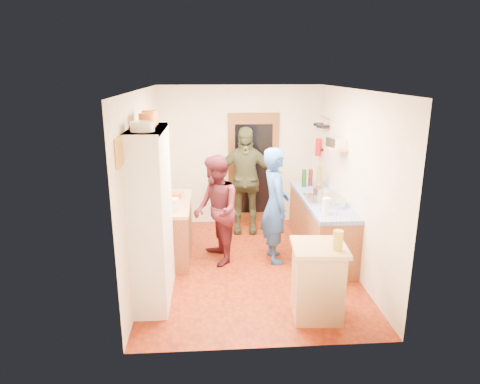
{
  "coord_description": "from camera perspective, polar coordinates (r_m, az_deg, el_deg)",
  "views": [
    {
      "loc": [
        -0.56,
        -5.9,
        2.85
      ],
      "look_at": [
        -0.13,
        0.15,
        1.12
      ],
      "focal_mm": 32.0,
      "sensor_mm": 36.0,
      "label": 1
    }
  ],
  "objects": [
    {
      "name": "left_counter_base",
      "position": [
        6.82,
        -9.2,
        -5.11
      ],
      "size": [
        0.6,
        1.4,
        0.85
      ],
      "primitive_type": "cube",
      "color": "brown",
      "rests_on": "ground"
    },
    {
      "name": "oil_jar",
      "position": [
        4.93,
        12.93,
        -6.28
      ],
      "size": [
        0.12,
        0.12,
        0.23
      ],
      "primitive_type": "cylinder",
      "rotation": [
        0.0,
        0.0,
        -0.07
      ],
      "color": "#AD9E2D",
      "rests_on": "island_top"
    },
    {
      "name": "pan_hang_b",
      "position": [
        7.76,
        10.74,
        8.61
      ],
      "size": [
        0.16,
        0.16,
        0.05
      ],
      "primitive_type": "cylinder",
      "color": "black",
      "rests_on": "pan_rail"
    },
    {
      "name": "orange_bowl",
      "position": [
        6.83,
        -8.59,
        -0.48
      ],
      "size": [
        0.22,
        0.22,
        0.08
      ],
      "primitive_type": "cylinder",
      "rotation": [
        0.0,
        0.0,
        -0.22
      ],
      "color": "orange",
      "rests_on": "left_counter_top"
    },
    {
      "name": "island_top",
      "position": [
        5.05,
        10.53,
        -7.26
      ],
      "size": [
        0.66,
        0.66,
        0.05
      ],
      "primitive_type": "cube",
      "rotation": [
        0.0,
        0.0,
        -0.07
      ],
      "color": "tan",
      "rests_on": "island_base"
    },
    {
      "name": "hutch_top_shelf",
      "position": [
        5.19,
        -12.34,
        8.14
      ],
      "size": [
        0.4,
        1.14,
        0.04
      ],
      "primitive_type": "cube",
      "color": "white",
      "rests_on": "hutch_body"
    },
    {
      "name": "hob",
      "position": [
        6.78,
        11.16,
        -0.92
      ],
      "size": [
        0.55,
        0.58,
        0.04
      ],
      "primitive_type": "cube",
      "color": "silver",
      "rests_on": "right_counter_top"
    },
    {
      "name": "ceiling",
      "position": [
        5.93,
        1.41,
        13.59
      ],
      "size": [
        3.0,
        4.0,
        0.02
      ],
      "primitive_type": "cube",
      "color": "silver",
      "rests_on": "ground"
    },
    {
      "name": "wall_right",
      "position": [
        6.44,
        14.84,
        1.45
      ],
      "size": [
        0.02,
        4.0,
        2.6
      ],
      "primitive_type": "cube",
      "color": "silver",
      "rests_on": "ground"
    },
    {
      "name": "chopping_board",
      "position": [
        7.19,
        -8.85,
        0.09
      ],
      "size": [
        0.32,
        0.25,
        0.02
      ],
      "primitive_type": "cube",
      "rotation": [
        0.0,
        0.0,
        0.1
      ],
      "color": "tan",
      "rests_on": "left_counter_top"
    },
    {
      "name": "ext_bracket",
      "position": [
        7.99,
        10.8,
        5.55
      ],
      "size": [
        0.06,
        0.1,
        0.04
      ],
      "primitive_type": "cube",
      "color": "black",
      "rests_on": "wall_right"
    },
    {
      "name": "orange_pot_b",
      "position": [
        5.49,
        -11.95,
        9.69
      ],
      "size": [
        0.19,
        0.19,
        0.17
      ],
      "primitive_type": "cylinder",
      "color": "orange",
      "rests_on": "hutch_top_shelf"
    },
    {
      "name": "radio",
      "position": [
        6.72,
        12.78,
        6.45
      ],
      "size": [
        0.28,
        0.34,
        0.15
      ],
      "primitive_type": "cube",
      "rotation": [
        0.0,
        0.0,
        0.22
      ],
      "color": "silver",
      "rests_on": "wall_shelf"
    },
    {
      "name": "door_glass",
      "position": [
        8.08,
        1.81,
        3.04
      ],
      "size": [
        0.7,
        0.02,
        1.7
      ],
      "primitive_type": "cube",
      "color": "black",
      "rests_on": "door_frame"
    },
    {
      "name": "pan_hang_a",
      "position": [
        7.56,
        11.13,
        8.56
      ],
      "size": [
        0.18,
        0.18,
        0.05
      ],
      "primitive_type": "cylinder",
      "color": "black",
      "rests_on": "pan_rail"
    },
    {
      "name": "plate_stack",
      "position": [
        4.88,
        -12.89,
        8.52
      ],
      "size": [
        0.26,
        0.26,
        0.11
      ],
      "primitive_type": "cylinder",
      "color": "white",
      "rests_on": "hutch_top_shelf"
    },
    {
      "name": "wall_left",
      "position": [
        6.17,
        -12.78,
        0.97
      ],
      "size": [
        0.02,
        4.0,
        2.6
      ],
      "primitive_type": "cube",
      "color": "silver",
      "rests_on": "ground"
    },
    {
      "name": "wall_shelf",
      "position": [
        6.73,
        12.74,
        5.69
      ],
      "size": [
        0.26,
        0.42,
        0.03
      ],
      "primitive_type": "cube",
      "color": "tan",
      "rests_on": "wall_right"
    },
    {
      "name": "bottle_c",
      "position": [
        7.5,
        10.52,
        1.91
      ],
      "size": [
        0.1,
        0.1,
        0.34
      ],
      "primitive_type": "cylinder",
      "rotation": [
        0.0,
        0.0,
        0.22
      ],
      "color": "olive",
      "rests_on": "right_counter_top"
    },
    {
      "name": "bottle_b",
      "position": [
        7.56,
        9.38,
        1.93
      ],
      "size": [
        0.08,
        0.08,
        0.3
      ],
      "primitive_type": "cylinder",
      "rotation": [
        0.0,
        0.0,
        -0.07
      ],
      "color": "#591419",
      "rests_on": "right_counter_top"
    },
    {
      "name": "hutch_body",
      "position": [
        5.44,
        -11.67,
        -3.19
      ],
      "size": [
        0.4,
        1.2,
        2.2
      ],
      "primitive_type": "cube",
      "color": "white",
      "rests_on": "ground"
    },
    {
      "name": "kettle",
      "position": [
        6.5,
        -9.97,
        -0.91
      ],
      "size": [
        0.2,
        0.2,
        0.19
      ],
      "primitive_type": "cylinder",
      "rotation": [
        0.0,
        0.0,
        -0.19
      ],
      "color": "white",
      "rests_on": "left_counter_top"
    },
    {
      "name": "bottle_a",
      "position": [
        7.47,
        8.53,
        1.82
      ],
      "size": [
        0.1,
        0.1,
        0.31
      ],
      "primitive_type": "cylinder",
      "rotation": [
        0.0,
        0.0,
        0.31
      ],
      "color": "#143F14",
      "rests_on": "right_counter_top"
    },
    {
      "name": "floor",
      "position": [
        6.58,
        1.25,
        -9.86
      ],
      "size": [
        3.0,
        4.0,
        0.02
      ],
      "primitive_type": "cube",
      "color": "#942F0E",
      "rests_on": "ground"
    },
    {
      "name": "wall_back",
      "position": [
        8.08,
        0.0,
        4.86
      ],
      "size": [
        3.0,
        0.02,
        2.6
      ],
      "primitive_type": "cube",
      "color": "silver",
      "rests_on": "ground"
    },
    {
      "name": "person_back",
      "position": [
        7.61,
        0.71,
        1.55
      ],
      "size": [
        1.16,
        0.57,
        1.92
      ],
      "primitive_type": "imported",
      "rotation": [
        0.0,
        0.0,
        -0.09
      ],
      "color": "#333822",
      "rests_on": "ground"
    },
    {
      "name": "island_base",
      "position": [
        5.25,
        10.28,
        -11.84
      ],
      "size": [
        0.59,
        0.59,
        0.86
      ],
      "primitive_type": "cube",
      "rotation": [
        0.0,
        0.0,
        -0.07
      ],
      "color": "tan",
      "rests_on": "ground"
    },
    {
      "name": "orange_pot_a",
      "position": [
        5.27,
        -12.27,
        9.36
      ],
      "size": [
        0.2,
        0.2,
        0.16
      ],
      "primitive_type": "cylinder",
      "color": "orange",
      "rests_on": "hutch_top_shelf"
    },
    {
      "name": "paper_towel",
      "position": [
        6.11,
        11.42,
        -1.84
      ],
      "size": [
        0.12,
        0.12,
        0.24
      ],
      "primitive_type": "cylinder",
      "rotation": [
        0.0,
        0.0,
        0.15
      ],
      "color": "white",
      "rests_on": "right_counter_top"
    },
    {
      "name": "left_counter_top",
      "position": [
        6.68,
        -9.37,
        -1.5
      ],
      "size": [
        0.64,
        1.44,
        0.05
      ],
      "primitive_type": "cube",
      "color": "tan",
      "rests_on": "left_counter_base"
    },
    {
      "name": "mixing_bowl",
      "position": [
        6.47,
        12.84,
        -1.57
      ],
      "size": [
        0.29,
        0.29,
        0.1
      ],
      "primitive_type": "cylinder",
      "rotation": [
        0.0,
        0.0,
        -0.16
      ],
      "color": "silver",
      "rests_on": "right_counter_top"
    },
    {
      "name": "cutting_board",
      "position": [
        5.08,
        9.88,
        -6.95
      ],
      "size": [
        0.37,
        0.3,
        0.02
      ],
      "primitive_type": "cube",
      "rotation": [
        0.0,
        0.0,
        -0.07
      ],
      "color": "white",
      "rests_on": "island_top"
    },
    {
      "name": "pan_hang_c",
      "position": [
        7.95,
        10.38,
        8.88
      ],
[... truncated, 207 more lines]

